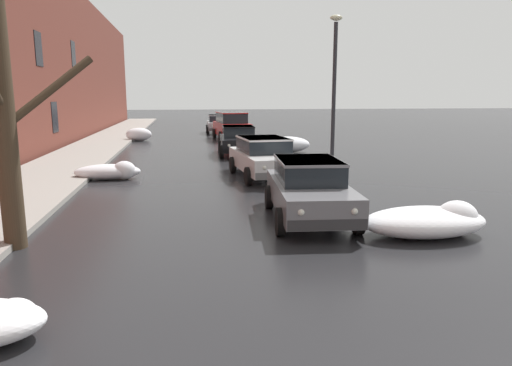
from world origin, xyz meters
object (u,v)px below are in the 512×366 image
object	(u,v)px
bare_tree_second_along_sidewalk	(3,97)
sedan_grey_approaching_near_lane	(309,188)
sedan_white_parked_kerbside_close	(264,156)
street_lamp_post	(334,88)
suv_red_parked_far_down_block	(231,125)
sedan_black_parked_kerbside_mid	(238,140)
sedan_silver_queued_behind_truck	(219,124)

from	to	relation	value
bare_tree_second_along_sidewalk	sedan_grey_approaching_near_lane	size ratio (longest dim) A/B	1.49
sedan_grey_approaching_near_lane	sedan_white_parked_kerbside_close	size ratio (longest dim) A/B	0.92
bare_tree_second_along_sidewalk	sedan_grey_approaching_near_lane	bearing A→B (deg)	11.48
bare_tree_second_along_sidewalk	sedan_grey_approaching_near_lane	world-z (taller)	bare_tree_second_along_sidewalk
sedan_white_parked_kerbside_close	street_lamp_post	world-z (taller)	street_lamp_post
bare_tree_second_along_sidewalk	sedan_white_parked_kerbside_close	xyz separation A→B (m)	(6.04, 7.13, -2.11)
sedan_white_parked_kerbside_close	street_lamp_post	bearing A→B (deg)	-1.98
sedan_grey_approaching_near_lane	suv_red_parked_far_down_block	distance (m)	20.31
sedan_white_parked_kerbside_close	sedan_black_parked_kerbside_mid	size ratio (longest dim) A/B	1.11
bare_tree_second_along_sidewalk	sedan_white_parked_kerbside_close	size ratio (longest dim) A/B	1.37
sedan_black_parked_kerbside_mid	street_lamp_post	bearing A→B (deg)	-68.07
sedan_black_parked_kerbside_mid	suv_red_parked_far_down_block	size ratio (longest dim) A/B	0.90
sedan_black_parked_kerbside_mid	suv_red_parked_far_down_block	bearing A→B (deg)	86.56
bare_tree_second_along_sidewalk	sedan_silver_queued_behind_truck	bearing A→B (deg)	77.71
sedan_silver_queued_behind_truck	sedan_grey_approaching_near_lane	bearing A→B (deg)	-89.71
sedan_grey_approaching_near_lane	sedan_silver_queued_behind_truck	xyz separation A→B (m)	(-0.13, 26.07, 0.00)
suv_red_parked_far_down_block	sedan_silver_queued_behind_truck	bearing A→B (deg)	93.95
sedan_white_parked_kerbside_close	sedan_silver_queued_behind_truck	distance (m)	20.17
bare_tree_second_along_sidewalk	sedan_white_parked_kerbside_close	world-z (taller)	bare_tree_second_along_sidewalk
bare_tree_second_along_sidewalk	sedan_white_parked_kerbside_close	distance (m)	9.58
sedan_white_parked_kerbside_close	street_lamp_post	size ratio (longest dim) A/B	0.79
sedan_white_parked_kerbside_close	street_lamp_post	distance (m)	3.47
sedan_black_parked_kerbside_mid	street_lamp_post	size ratio (longest dim) A/B	0.71
street_lamp_post	sedan_grey_approaching_near_lane	bearing A→B (deg)	-112.87
sedan_grey_approaching_near_lane	sedan_white_parked_kerbside_close	xyz separation A→B (m)	(-0.04, 5.90, 0.00)
sedan_grey_approaching_near_lane	sedan_black_parked_kerbside_mid	distance (m)	12.42
bare_tree_second_along_sidewalk	sedan_grey_approaching_near_lane	distance (m)	6.56
sedan_black_parked_kerbside_mid	street_lamp_post	world-z (taller)	street_lamp_post
sedan_silver_queued_behind_truck	street_lamp_post	distance (m)	20.56
sedan_white_parked_kerbside_close	sedan_black_parked_kerbside_mid	bearing A→B (deg)	91.47
sedan_white_parked_kerbside_close	suv_red_parked_far_down_block	distance (m)	14.42
sedan_grey_approaching_near_lane	suv_red_parked_far_down_block	bearing A→B (deg)	89.25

